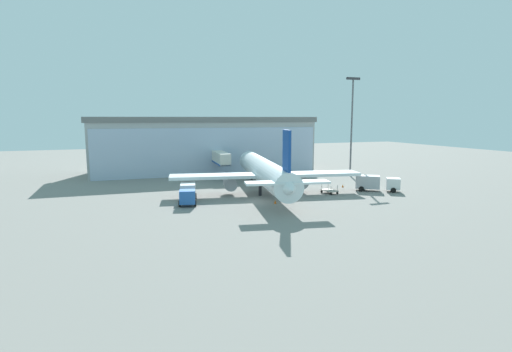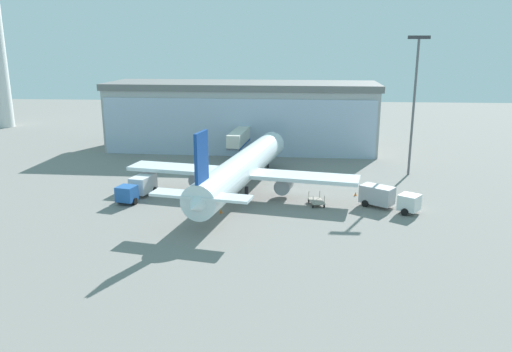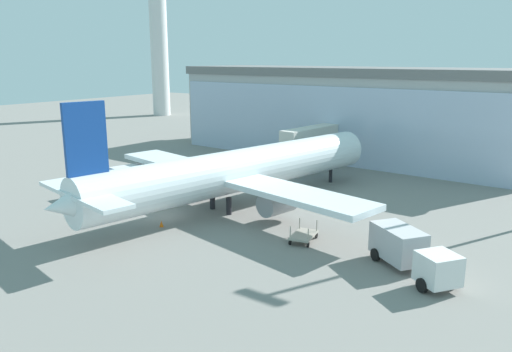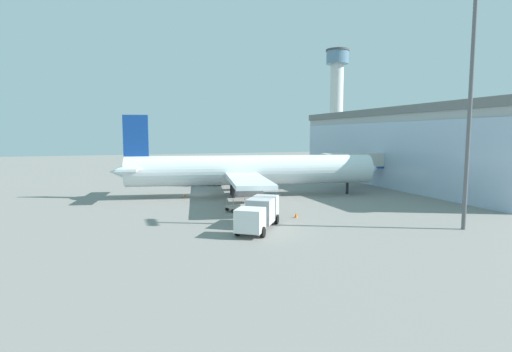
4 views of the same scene
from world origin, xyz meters
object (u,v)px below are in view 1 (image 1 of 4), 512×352
Objects in this scene: catering_truck at (188,193)px; baggage_cart at (329,191)px; airplane at (265,172)px; safety_cone_nose at (275,202)px; fuel_truck at (376,183)px; apron_light_mast at (352,119)px; jet_bridge at (219,158)px; safety_cone_wingtip at (343,186)px.

catering_truck reaches higher than baggage_cart.
baggage_cart is (9.86, -4.33, -3.05)m from airplane.
safety_cone_nose is at bearing 179.22° from airplane.
airplane is 67.50× the size of safety_cone_nose.
safety_cone_nose is (-20.27, -3.21, -1.19)m from fuel_truck.
apron_light_mast is 25.14m from baggage_cart.
baggage_cart is (-15.02, -16.36, -11.78)m from apron_light_mast.
safety_cone_wingtip is at bearing -133.90° from jet_bridge.
safety_cone_nose is 19.04m from safety_cone_wingtip.
safety_cone_nose is at bearing -135.71° from fuel_truck.
baggage_cart is at bearing -141.18° from safety_cone_wingtip.
safety_cone_nose is at bearing -173.91° from jet_bridge.
jet_bridge is 20.39m from airplane.
catering_truck is at bearing 159.01° from jet_bridge.
apron_light_mast is 6.84× the size of baggage_cart.
jet_bridge reaches higher than catering_truck.
apron_light_mast reaches higher than catering_truck.
apron_light_mast is at bearing -54.47° from baggage_cart.
airplane is 11.20m from baggage_cart.
safety_cone_nose is (-11.62, -4.04, -0.23)m from baggage_cart.
baggage_cart is 7.00m from safety_cone_wingtip.
airplane is at bearing -160.29° from fuel_truck.
safety_cone_wingtip is (-3.20, 5.21, -1.19)m from fuel_truck.
apron_light_mast reaches higher than safety_cone_nose.
apron_light_mast is 2.90× the size of fuel_truck.
apron_light_mast is at bearing -101.79° from jet_bridge.
fuel_truck is at bearing -107.37° from baggage_cart.
jet_bridge reaches higher than safety_cone_nose.
airplane reaches higher than catering_truck.
jet_bridge is 1.82× the size of catering_truck.
airplane is at bearing 78.13° from safety_cone_nose.
safety_cone_wingtip is (-9.57, -11.97, -12.01)m from apron_light_mast.
airplane is 15.66m from safety_cone_wingtip.
catering_truck is at bearing 113.23° from airplane.
airplane is 5.14× the size of fuel_truck.
airplane is at bearing 54.38° from baggage_cart.
jet_bridge is 25.94m from catering_truck.
baggage_cart is 5.58× the size of safety_cone_nose.
baggage_cart is (23.47, -1.41, -0.97)m from catering_truck.
catering_truck is (-13.60, -2.93, -2.08)m from airplane.
catering_truck is at bearing 74.66° from baggage_cart.
safety_cone_wingtip is (17.58, -20.21, -3.86)m from jet_bridge.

